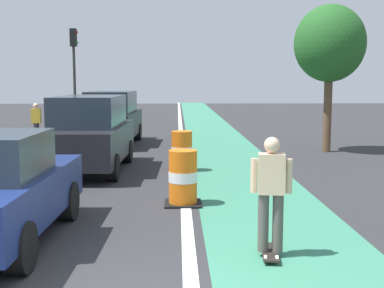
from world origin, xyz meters
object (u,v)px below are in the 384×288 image
(parked_suv_second, at_px, (90,133))
(pedestrian_waiting, at_px, (67,116))
(parked_suv_third, at_px, (112,118))
(traffic_barrel_mid, at_px, (182,152))
(skateboarder_on_lane, at_px, (271,193))
(traffic_barrel_front, at_px, (183,178))
(traffic_light_corner, at_px, (74,60))
(pedestrian_crossing, at_px, (36,123))
(street_tree_sidewalk, at_px, (330,44))

(parked_suv_second, height_order, pedestrian_waiting, parked_suv_second)
(parked_suv_third, height_order, pedestrian_waiting, parked_suv_third)
(parked_suv_third, xyz_separation_m, pedestrian_waiting, (-2.40, 3.14, -0.17))
(parked_suv_second, xyz_separation_m, traffic_barrel_mid, (2.49, -0.08, -0.50))
(skateboarder_on_lane, height_order, traffic_barrel_front, skateboarder_on_lane)
(skateboarder_on_lane, bearing_deg, traffic_barrel_front, 111.00)
(parked_suv_third, bearing_deg, traffic_light_corner, 111.24)
(parked_suv_second, relative_size, pedestrian_crossing, 2.89)
(skateboarder_on_lane, bearing_deg, traffic_light_corner, 108.24)
(parked_suv_second, bearing_deg, street_tree_sidewalk, 25.42)
(skateboarder_on_lane, distance_m, traffic_barrel_mid, 7.01)
(traffic_barrel_front, height_order, pedestrian_waiting, pedestrian_waiting)
(skateboarder_on_lane, bearing_deg, pedestrian_crossing, 117.82)
(pedestrian_crossing, bearing_deg, pedestrian_waiting, 83.75)
(parked_suv_third, height_order, street_tree_sidewalk, street_tree_sidewalk)
(skateboarder_on_lane, distance_m, traffic_light_corner, 21.32)
(parked_suv_third, distance_m, pedestrian_crossing, 2.82)
(traffic_light_corner, relative_size, street_tree_sidewalk, 1.02)
(parked_suv_second, relative_size, traffic_light_corner, 0.91)
(parked_suv_second, distance_m, street_tree_sidewalk, 8.74)
(traffic_barrel_mid, bearing_deg, parked_suv_second, 178.13)
(traffic_barrel_mid, height_order, pedestrian_waiting, pedestrian_waiting)
(pedestrian_waiting, bearing_deg, parked_suv_second, -74.19)
(parked_suv_third, bearing_deg, pedestrian_crossing, -172.53)
(parked_suv_second, bearing_deg, traffic_barrel_mid, -1.87)
(traffic_barrel_mid, xyz_separation_m, traffic_light_corner, (-5.45, 13.20, 2.97))
(traffic_barrel_mid, relative_size, pedestrian_waiting, 0.68)
(traffic_barrel_front, xyz_separation_m, traffic_barrel_mid, (0.01, 3.82, 0.00))
(parked_suv_second, height_order, pedestrian_crossing, parked_suv_second)
(street_tree_sidewalk, bearing_deg, traffic_light_corner, 137.71)
(parked_suv_third, bearing_deg, pedestrian_waiting, 127.47)
(skateboarder_on_lane, xyz_separation_m, pedestrian_waiting, (-6.22, 16.02, -0.05))
(traffic_barrel_mid, distance_m, pedestrian_waiting, 10.43)
(parked_suv_third, relative_size, traffic_barrel_front, 4.28)
(parked_suv_third, distance_m, street_tree_sidewalk, 8.45)
(traffic_light_corner, bearing_deg, traffic_barrel_mid, -67.57)
(street_tree_sidewalk, bearing_deg, traffic_barrel_mid, -144.02)
(pedestrian_waiting, bearing_deg, traffic_light_corner, 95.63)
(traffic_barrel_front, xyz_separation_m, pedestrian_crossing, (-5.42, 9.43, 0.33))
(parked_suv_second, relative_size, street_tree_sidewalk, 0.93)
(skateboarder_on_lane, relative_size, pedestrian_waiting, 1.05)
(traffic_barrel_mid, bearing_deg, street_tree_sidewalk, 35.98)
(parked_suv_second, distance_m, pedestrian_waiting, 9.39)
(traffic_light_corner, xyz_separation_m, pedestrian_crossing, (0.02, -7.58, -2.64))
(parked_suv_third, xyz_separation_m, pedestrian_crossing, (-2.79, -0.37, -0.17))
(skateboarder_on_lane, bearing_deg, parked_suv_third, 106.51)
(skateboarder_on_lane, height_order, traffic_barrel_mid, skateboarder_on_lane)
(parked_suv_second, xyz_separation_m, pedestrian_waiting, (-2.56, 9.04, -0.17))
(traffic_light_corner, relative_size, pedestrian_crossing, 3.17)
(traffic_barrel_front, bearing_deg, parked_suv_second, 122.46)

